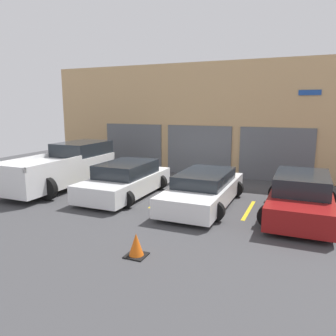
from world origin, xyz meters
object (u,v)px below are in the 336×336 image
(pickup_truck, at_px, (65,167))
(sedan_side, at_px, (301,197))
(van_right, at_px, (204,189))
(sedan_white, at_px, (126,180))
(traffic_cone, at_px, (136,246))

(pickup_truck, distance_m, sedan_side, 9.34)
(van_right, bearing_deg, sedan_white, 179.99)
(pickup_truck, distance_m, van_right, 6.24)
(van_right, bearing_deg, sedan_side, 0.03)
(sedan_white, relative_size, sedan_side, 1.00)
(sedan_white, relative_size, van_right, 0.93)
(sedan_white, height_order, sedan_side, sedan_side)
(pickup_truck, bearing_deg, van_right, -2.19)
(sedan_white, distance_m, sedan_side, 6.23)
(van_right, bearing_deg, traffic_cone, -93.12)
(pickup_truck, relative_size, sedan_side, 1.23)
(sedan_side, distance_m, traffic_cone, 5.59)
(van_right, relative_size, traffic_cone, 8.67)
(van_right, bearing_deg, pickup_truck, 177.81)
(pickup_truck, distance_m, traffic_cone, 7.63)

